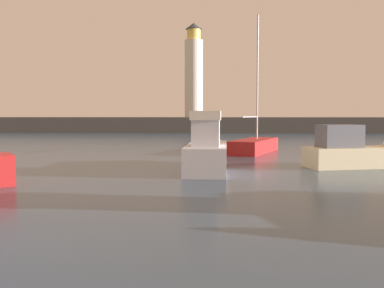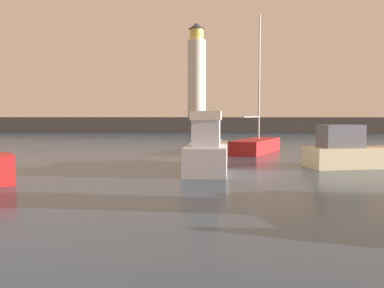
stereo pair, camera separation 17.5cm
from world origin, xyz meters
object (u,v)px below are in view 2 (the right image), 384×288
object	(u,v)px
motorboat_1	(369,153)
sailboat_moored	(256,145)
lighthouse	(197,73)
motorboat_4	(208,151)

from	to	relation	value
motorboat_1	sailboat_moored	xyz separation A→B (m)	(-5.19, 8.72, -0.19)
sailboat_moored	motorboat_1	bearing A→B (deg)	-59.21
lighthouse	motorboat_1	size ratio (longest dim) A/B	2.12
lighthouse	motorboat_4	xyz separation A→B (m)	(2.81, -46.29, -8.20)
lighthouse	sailboat_moored	world-z (taller)	lighthouse
lighthouse	sailboat_moored	distance (m)	37.76
motorboat_1	motorboat_4	world-z (taller)	motorboat_4
sailboat_moored	motorboat_4	bearing A→B (deg)	-108.06
motorboat_4	sailboat_moored	size ratio (longest dim) A/B	0.76
motorboat_1	motorboat_4	distance (m)	8.56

